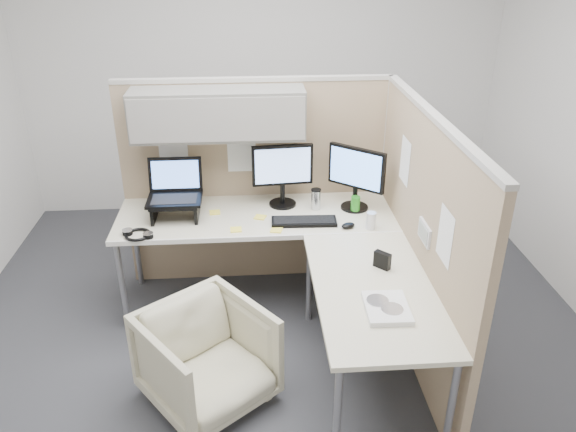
{
  "coord_description": "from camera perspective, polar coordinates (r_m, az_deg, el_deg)",
  "views": [
    {
      "loc": [
        -0.15,
        -3.08,
        2.51
      ],
      "look_at": [
        0.1,
        0.25,
        0.85
      ],
      "focal_mm": 35.0,
      "sensor_mm": 36.0,
      "label": 1
    }
  ],
  "objects": [
    {
      "name": "soda_can_green",
      "position": [
        3.85,
        8.43,
        -0.46
      ],
      "size": [
        0.07,
        0.07,
        0.12
      ],
      "primitive_type": "cylinder",
      "color": "silver",
      "rests_on": "desk"
    },
    {
      "name": "desk_clock",
      "position": [
        3.41,
        9.54,
        -4.45
      ],
      "size": [
        0.1,
        0.1,
        0.1
      ],
      "rotation": [
        0.0,
        0.0,
        -0.79
      ],
      "color": "black",
      "rests_on": "desk"
    },
    {
      "name": "travel_mug",
      "position": [
        4.08,
        2.85,
        1.73
      ],
      "size": [
        0.07,
        0.07,
        0.16
      ],
      "color": "silver",
      "rests_on": "desk"
    },
    {
      "name": "laptop_station",
      "position": [
        4.02,
        -11.41,
        1.94
      ],
      "size": [
        0.38,
        0.32,
        0.39
      ],
      "color": "black",
      "rests_on": "desk"
    },
    {
      "name": "sticky_note_b",
      "position": [
        3.8,
        -1.19,
        -1.43
      ],
      "size": [
        0.09,
        0.09,
        0.01
      ],
      "primitive_type": "cube",
      "rotation": [
        0.0,
        0.0,
        -0.24
      ],
      "color": "#FFE943",
      "rests_on": "desk"
    },
    {
      "name": "monitor_left",
      "position": [
        4.06,
        -0.57,
        4.66
      ],
      "size": [
        0.44,
        0.2,
        0.47
      ],
      "rotation": [
        0.0,
        0.0,
        0.09
      ],
      "color": "black",
      "rests_on": "desk"
    },
    {
      "name": "headphones",
      "position": [
        3.86,
        -15.01,
        -1.82
      ],
      "size": [
        0.23,
        0.23,
        0.03
      ],
      "rotation": [
        0.0,
        0.0,
        -0.38
      ],
      "color": "black",
      "rests_on": "desk"
    },
    {
      "name": "soda_can_silver",
      "position": [
        4.07,
        6.85,
        1.18
      ],
      "size": [
        0.07,
        0.07,
        0.12
      ],
      "primitive_type": "cylinder",
      "color": "#268C1E",
      "rests_on": "desk"
    },
    {
      "name": "partition_back",
      "position": [
        4.16,
        -4.97,
        6.47
      ],
      "size": [
        2.0,
        0.36,
        1.63
      ],
      "color": "tan",
      "rests_on": "ground"
    },
    {
      "name": "ground",
      "position": [
        3.98,
        -1.2,
        -12.7
      ],
      "size": [
        4.5,
        4.5,
        0.0
      ],
      "primitive_type": "plane",
      "color": "#323337",
      "rests_on": "ground"
    },
    {
      "name": "monitor_right",
      "position": [
        4.04,
        6.94,
        4.32
      ],
      "size": [
        0.36,
        0.31,
        0.47
      ],
      "rotation": [
        0.0,
        0.0,
        -0.69
      ],
      "color": "black",
      "rests_on": "desk"
    },
    {
      "name": "mouse",
      "position": [
        3.85,
        6.13,
        -0.97
      ],
      "size": [
        0.12,
        0.1,
        0.04
      ],
      "primitive_type": "ellipsoid",
      "rotation": [
        0.0,
        0.0,
        0.41
      ],
      "color": "black",
      "rests_on": "desk"
    },
    {
      "name": "partition_right",
      "position": [
        3.62,
        13.14,
        -2.27
      ],
      "size": [
        0.07,
        2.03,
        1.63
      ],
      "color": "tan",
      "rests_on": "ground"
    },
    {
      "name": "keyboard",
      "position": [
        3.9,
        1.64,
        -0.56
      ],
      "size": [
        0.46,
        0.17,
        0.02
      ],
      "primitive_type": "cube",
      "rotation": [
        0.0,
        0.0,
        -0.04
      ],
      "color": "black",
      "rests_on": "desk"
    },
    {
      "name": "desk",
      "position": [
        3.7,
        0.52,
        -3.1
      ],
      "size": [
        2.0,
        1.98,
        0.73
      ],
      "color": "beige",
      "rests_on": "ground"
    },
    {
      "name": "sticky_note_c",
      "position": [
        4.08,
        -7.45,
        0.37
      ],
      "size": [
        0.08,
        0.08,
        0.01
      ],
      "primitive_type": "cube",
      "rotation": [
        0.0,
        0.0,
        0.12
      ],
      "color": "#FFE943",
      "rests_on": "desk"
    },
    {
      "name": "sticky_note_a",
      "position": [
        3.83,
        -5.31,
        -1.38
      ],
      "size": [
        0.08,
        0.08,
        0.01
      ],
      "primitive_type": "cube",
      "rotation": [
        0.0,
        0.0,
        0.05
      ],
      "color": "#FFE943",
      "rests_on": "desk"
    },
    {
      "name": "sticky_note_d",
      "position": [
        3.98,
        -2.85,
        -0.12
      ],
      "size": [
        0.1,
        0.1,
        0.01
      ],
      "primitive_type": "cube",
      "rotation": [
        0.0,
        0.0,
        -0.33
      ],
      "color": "#FFE943",
      "rests_on": "desk"
    },
    {
      "name": "paper_stack",
      "position": [
        3.07,
        10.0,
        -9.17
      ],
      "size": [
        0.24,
        0.3,
        0.03
      ],
      "rotation": [
        0.0,
        0.0,
        -0.03
      ],
      "color": "white",
      "rests_on": "desk"
    },
    {
      "name": "office_chair",
      "position": [
        3.4,
        -8.25,
        -13.72
      ],
      "size": [
        0.89,
        0.88,
        0.67
      ],
      "primitive_type": "imported",
      "rotation": [
        0.0,
        0.0,
        0.65
      ],
      "color": "beige",
      "rests_on": "ground"
    }
  ]
}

